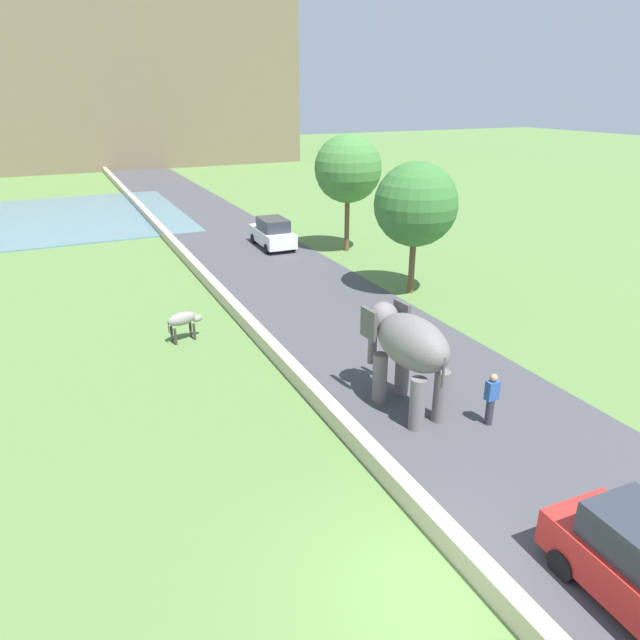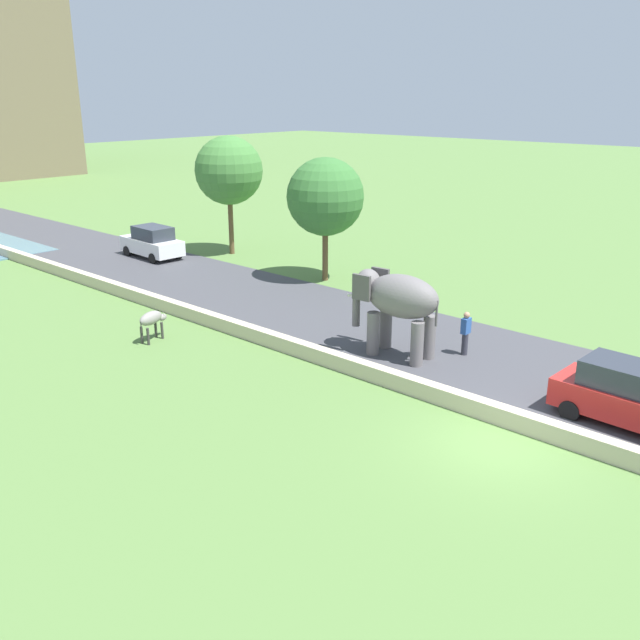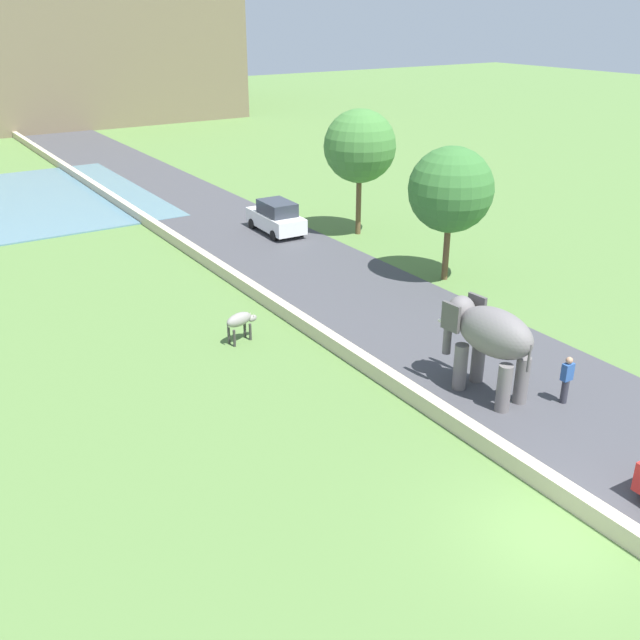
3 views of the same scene
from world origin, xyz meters
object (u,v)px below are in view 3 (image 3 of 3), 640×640
person_beside_elephant (566,379)px  car_white (276,217)px  elephant (489,336)px  cow_grey (240,321)px

person_beside_elephant → car_white: car_white is taller
elephant → person_beside_elephant: (1.63, -1.83, -1.16)m
person_beside_elephant → car_white: 20.79m
car_white → person_beside_elephant: bearing=-94.2°
person_beside_elephant → cow_grey: size_ratio=1.14×
elephant → cow_grey: size_ratio=2.47×
person_beside_elephant → car_white: size_ratio=0.40×
person_beside_elephant → car_white: bearing=85.8°
car_white → cow_grey: 13.73m
elephant → person_beside_elephant: elephant is taller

